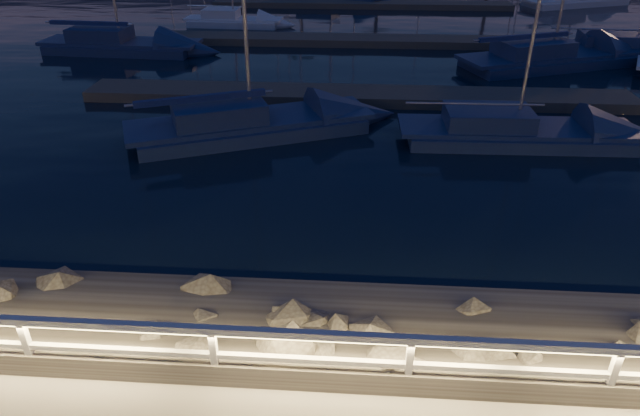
# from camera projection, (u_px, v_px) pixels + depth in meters

# --- Properties ---
(ground) EXTENTS (400.00, 400.00, 0.00)m
(ground) POSITION_uv_depth(u_px,v_px,m) (342.00, 385.00, 8.94)
(ground) COLOR gray
(ground) RESTS_ON ground
(harbor_water) EXTENTS (400.00, 440.00, 0.60)m
(harbor_water) POSITION_uv_depth(u_px,v_px,m) (360.00, 31.00, 36.69)
(harbor_water) COLOR black
(harbor_water) RESTS_ON ground
(guard_rail) EXTENTS (44.11, 0.12, 1.06)m
(guard_rail) POSITION_uv_depth(u_px,v_px,m) (339.00, 348.00, 8.57)
(guard_rail) COLOR white
(guard_rail) RESTS_ON ground
(floating_docks) EXTENTS (22.00, 36.00, 0.40)m
(floating_docks) POSITION_uv_depth(u_px,v_px,m) (360.00, 19.00, 37.53)
(floating_docks) COLOR #554F46
(floating_docks) RESTS_ON ground
(sailboat_b) EXTENTS (8.62, 5.43, 14.31)m
(sailboat_b) POSITION_uv_depth(u_px,v_px,m) (244.00, 122.00, 19.65)
(sailboat_b) COLOR navy
(sailboat_b) RESTS_ON ground
(sailboat_c) EXTENTS (7.91, 2.56, 13.30)m
(sailboat_c) POSITION_uv_depth(u_px,v_px,m) (510.00, 129.00, 19.18)
(sailboat_c) COLOR navy
(sailboat_c) RESTS_ON ground
(sailboat_e) EXTENTS (6.23, 2.20, 10.49)m
(sailboat_e) POSITION_uv_depth(u_px,v_px,m) (231.00, 20.00, 36.14)
(sailboat_e) COLOR silver
(sailboat_e) RESTS_ON ground
(sailboat_f) EXTENTS (8.45, 3.03, 14.15)m
(sailboat_f) POSITION_uv_depth(u_px,v_px,m) (117.00, 43.00, 30.14)
(sailboat_f) COLOR navy
(sailboat_f) RESTS_ON ground
(sailboat_g) EXTENTS (9.64, 5.88, 15.88)m
(sailboat_g) POSITION_uv_depth(u_px,v_px,m) (548.00, 57.00, 27.61)
(sailboat_g) COLOR navy
(sailboat_g) RESTS_ON ground
(sailboat_h) EXTENTS (9.07, 3.32, 15.04)m
(sailboat_h) POSITION_uv_depth(u_px,v_px,m) (630.00, 49.00, 29.20)
(sailboat_h) COLOR navy
(sailboat_h) RESTS_ON ground
(sailboat_l) EXTENTS (8.71, 5.52, 14.35)m
(sailboat_l) POSITION_uv_depth(u_px,v_px,m) (573.00, 0.00, 42.93)
(sailboat_l) COLOR silver
(sailboat_l) RESTS_ON ground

